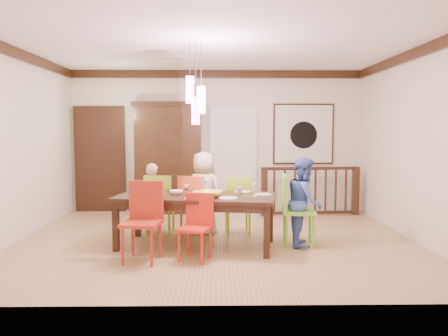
{
  "coord_description": "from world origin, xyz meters",
  "views": [
    {
      "loc": [
        0.02,
        -6.56,
        1.69
      ],
      "look_at": [
        0.12,
        0.04,
        1.11
      ],
      "focal_mm": 35.0,
      "sensor_mm": 36.0,
      "label": 1
    }
  ],
  "objects_px": {
    "dining_table": "(196,200)",
    "chair_end_right": "(299,205)",
    "balustrade": "(310,190)",
    "chair_far_left": "(160,200)",
    "china_hutch": "(169,157)",
    "person_far_left": "(152,198)",
    "person_far_mid": "(204,192)",
    "person_end_right": "(304,202)"
  },
  "relations": [
    {
      "from": "person_end_right",
      "to": "person_far_left",
      "type": "bearing_deg",
      "value": 79.04
    },
    {
      "from": "chair_far_left",
      "to": "china_hutch",
      "type": "xyz_separation_m",
      "value": [
        -0.06,
        1.83,
        0.57
      ]
    },
    {
      "from": "china_hutch",
      "to": "person_far_mid",
      "type": "relative_size",
      "value": 1.69
    },
    {
      "from": "chair_end_right",
      "to": "person_end_right",
      "type": "bearing_deg",
      "value": -75.53
    },
    {
      "from": "dining_table",
      "to": "balustrade",
      "type": "xyz_separation_m",
      "value": [
        2.14,
        2.3,
        -0.17
      ]
    },
    {
      "from": "dining_table",
      "to": "person_far_mid",
      "type": "bearing_deg",
      "value": 94.55
    },
    {
      "from": "person_far_left",
      "to": "person_end_right",
      "type": "relative_size",
      "value": 0.89
    },
    {
      "from": "person_far_mid",
      "to": "chair_far_left",
      "type": "bearing_deg",
      "value": 32.74
    },
    {
      "from": "china_hutch",
      "to": "person_far_left",
      "type": "relative_size",
      "value": 1.95
    },
    {
      "from": "person_far_left",
      "to": "person_end_right",
      "type": "height_order",
      "value": "person_end_right"
    },
    {
      "from": "chair_far_left",
      "to": "person_end_right",
      "type": "xyz_separation_m",
      "value": [
        2.19,
        -0.76,
        0.09
      ]
    },
    {
      "from": "chair_end_right",
      "to": "china_hutch",
      "type": "xyz_separation_m",
      "value": [
        -2.18,
        2.61,
        0.54
      ]
    },
    {
      "from": "dining_table",
      "to": "person_far_left",
      "type": "height_order",
      "value": "person_far_left"
    },
    {
      "from": "china_hutch",
      "to": "person_far_left",
      "type": "xyz_separation_m",
      "value": [
        -0.07,
        -1.82,
        -0.55
      ]
    },
    {
      "from": "balustrade",
      "to": "person_far_mid",
      "type": "bearing_deg",
      "value": -149.01
    },
    {
      "from": "china_hutch",
      "to": "person_end_right",
      "type": "bearing_deg",
      "value": -49.02
    },
    {
      "from": "dining_table",
      "to": "balustrade",
      "type": "relative_size",
      "value": 1.21
    },
    {
      "from": "chair_far_left",
      "to": "balustrade",
      "type": "height_order",
      "value": "chair_far_left"
    },
    {
      "from": "balustrade",
      "to": "chair_end_right",
      "type": "bearing_deg",
      "value": -110.12
    },
    {
      "from": "dining_table",
      "to": "person_end_right",
      "type": "relative_size",
      "value": 1.85
    },
    {
      "from": "chair_end_right",
      "to": "balustrade",
      "type": "distance_m",
      "value": 2.36
    },
    {
      "from": "chair_far_left",
      "to": "chair_end_right",
      "type": "bearing_deg",
      "value": 164.97
    },
    {
      "from": "person_end_right",
      "to": "person_far_mid",
      "type": "bearing_deg",
      "value": 69.17
    },
    {
      "from": "china_hutch",
      "to": "balustrade",
      "type": "height_order",
      "value": "china_hutch"
    },
    {
      "from": "chair_far_left",
      "to": "person_far_left",
      "type": "height_order",
      "value": "person_far_left"
    },
    {
      "from": "china_hutch",
      "to": "person_far_mid",
      "type": "xyz_separation_m",
      "value": [
        0.77,
        -1.79,
        -0.46
      ]
    },
    {
      "from": "person_far_mid",
      "to": "balustrade",
      "type": "bearing_deg",
      "value": -115.7
    },
    {
      "from": "person_far_mid",
      "to": "china_hutch",
      "type": "bearing_deg",
      "value": -37.54
    },
    {
      "from": "china_hutch",
      "to": "dining_table",
      "type": "bearing_deg",
      "value": -75.46
    },
    {
      "from": "chair_far_left",
      "to": "china_hutch",
      "type": "relative_size",
      "value": 0.43
    },
    {
      "from": "chair_far_left",
      "to": "person_far_mid",
      "type": "bearing_deg",
      "value": -171.31
    },
    {
      "from": "chair_far_left",
      "to": "china_hutch",
      "type": "bearing_deg",
      "value": -82.82
    },
    {
      "from": "balustrade",
      "to": "person_far_left",
      "type": "xyz_separation_m",
      "value": [
        -2.9,
        -1.47,
        0.08
      ]
    },
    {
      "from": "chair_end_right",
      "to": "balustrade",
      "type": "relative_size",
      "value": 0.52
    },
    {
      "from": "chair_end_right",
      "to": "person_far_mid",
      "type": "bearing_deg",
      "value": 64.93
    },
    {
      "from": "dining_table",
      "to": "chair_end_right",
      "type": "height_order",
      "value": "chair_end_right"
    },
    {
      "from": "chair_end_right",
      "to": "china_hutch",
      "type": "bearing_deg",
      "value": 44.97
    },
    {
      "from": "china_hutch",
      "to": "chair_far_left",
      "type": "bearing_deg",
      "value": -88.0
    },
    {
      "from": "person_far_mid",
      "to": "person_far_left",
      "type": "bearing_deg",
      "value": 30.93
    },
    {
      "from": "chair_end_right",
      "to": "balustrade",
      "type": "height_order",
      "value": "chair_end_right"
    },
    {
      "from": "dining_table",
      "to": "chair_end_right",
      "type": "xyz_separation_m",
      "value": [
        1.49,
        0.03,
        -0.08
      ]
    },
    {
      "from": "person_far_mid",
      "to": "person_end_right",
      "type": "bearing_deg",
      "value": -179.22
    }
  ]
}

